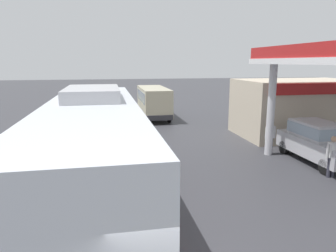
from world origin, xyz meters
TOP-DOWN VIEW (x-y plane):
  - ground at (0.00, 20.00)m, footprint 120.00×120.00m
  - lane_divider_stripe at (0.00, 15.00)m, footprint 0.16×50.00m
  - coach_bus_main at (-1.61, 5.28)m, footprint 2.60×11.04m
  - gas_station_roadside at (10.19, 11.40)m, footprint 9.10×11.95m
  - car_at_pump at (8.08, 8.47)m, footprint 1.70×4.20m
  - minibus_opposing_lane at (2.48, 21.00)m, footprint 2.04×6.13m
  - pedestrian_near_pump at (7.35, 6.59)m, footprint 0.55×0.22m
  - pedestrian_by_shop at (6.59, 9.97)m, footprint 0.55×0.22m

SIDE VIEW (x-z plane):
  - ground at x=0.00m, z-range 0.00..0.00m
  - lane_divider_stripe at x=0.00m, z-range 0.00..0.01m
  - pedestrian_near_pump at x=7.35m, z-range 0.10..1.76m
  - pedestrian_by_shop at x=6.59m, z-range 0.10..1.76m
  - car_at_pump at x=8.08m, z-range 0.10..1.92m
  - minibus_opposing_lane at x=2.48m, z-range 0.25..2.69m
  - coach_bus_main at x=-1.61m, z-range -0.12..3.56m
  - gas_station_roadside at x=10.19m, z-range 0.08..5.18m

